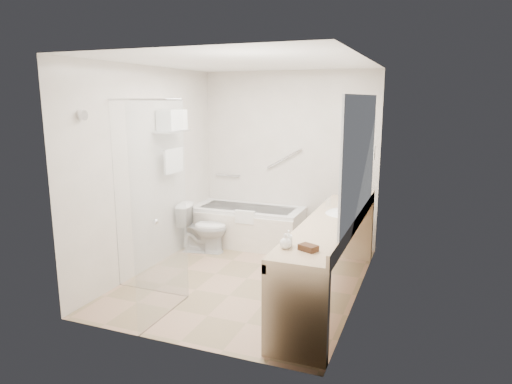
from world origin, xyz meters
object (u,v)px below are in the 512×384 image
(vanity_counter, at_px, (331,240))
(toilet, at_px, (203,228))
(water_bottle_left, at_px, (349,192))
(bathtub, at_px, (248,226))
(amenity_basket, at_px, (308,248))

(vanity_counter, height_order, toilet, vanity_counter)
(water_bottle_left, bearing_deg, toilet, -171.98)
(vanity_counter, distance_m, toilet, 2.17)
(bathtub, xyz_separation_m, toilet, (-0.45, -0.54, 0.06))
(toilet, xyz_separation_m, amenity_basket, (1.99, -1.85, 0.54))
(vanity_counter, relative_size, toilet, 3.96)
(vanity_counter, relative_size, amenity_basket, 17.52)
(toilet, height_order, water_bottle_left, water_bottle_left)
(vanity_counter, bearing_deg, water_bottle_left, 90.63)
(vanity_counter, xyz_separation_m, water_bottle_left, (-0.01, 1.13, 0.30))
(vanity_counter, distance_m, amenity_basket, 1.03)
(amenity_basket, height_order, water_bottle_left, water_bottle_left)
(bathtub, height_order, toilet, toilet)
(toilet, bearing_deg, water_bottle_left, -92.62)
(toilet, relative_size, amenity_basket, 4.42)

